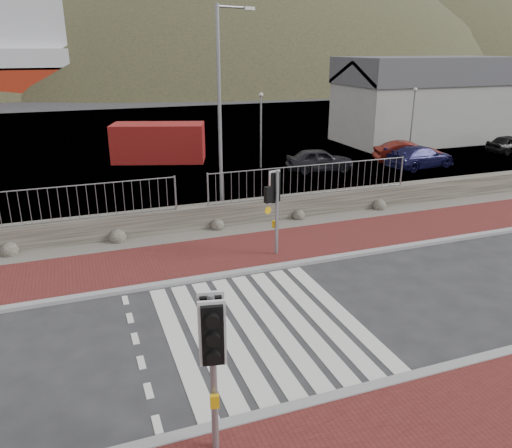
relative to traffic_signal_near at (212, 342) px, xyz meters
name	(u,v)px	position (x,y,z in m)	size (l,w,h in m)	color
ground	(262,326)	(2.17, 3.45, -2.12)	(220.00, 220.00, 0.00)	#28282B
sidewalk_far	(213,256)	(2.17, 7.95, -2.08)	(40.00, 3.00, 0.08)	maroon
kerb_near	(319,401)	(2.17, 0.45, -2.07)	(40.00, 0.25, 0.12)	gray
kerb_far	(226,275)	(2.17, 6.45, -2.07)	(40.00, 0.25, 0.12)	gray
zebra_crossing	(262,326)	(2.17, 3.45, -2.12)	(4.62, 5.60, 0.01)	silver
gravel_strip	(198,236)	(2.17, 9.95, -2.09)	(40.00, 1.50, 0.06)	#59544C
stone_wall	(192,218)	(2.17, 10.75, -1.67)	(40.00, 0.60, 0.90)	#444037
railing	(191,183)	(2.17, 10.60, -0.30)	(18.07, 0.07, 1.22)	gray
quay	(127,139)	(2.17, 31.35, -2.12)	(120.00, 40.00, 0.50)	#4C4C4F
water	(97,97)	(2.17, 66.35, -2.12)	(220.00, 50.00, 0.05)	#3F4C54
harbor_building	(425,99)	(22.17, 23.35, 0.81)	(12.20, 6.20, 5.80)	#9E9E99
hills_backdrop	(136,203)	(8.91, 91.35, -25.18)	(254.00, 90.00, 100.00)	#303520
traffic_signal_near	(212,342)	(0.00, 0.00, 0.00)	(0.46, 0.33, 2.95)	gray
traffic_signal_far	(276,195)	(4.11, 7.35, -0.06)	(0.70, 0.38, 2.85)	gray
streetlight	(222,105)	(3.69, 11.59, 2.31)	(1.62, 0.68, 7.87)	gray
shipping_container	(159,143)	(3.11, 23.04, -1.02)	(5.30, 2.21, 2.21)	maroon
car_a	(320,160)	(10.88, 17.43, -1.50)	(1.47, 3.66, 1.25)	black
car_b	(409,153)	(16.53, 17.22, -1.48)	(1.36, 3.91, 1.29)	#5C130D
car_c	(420,157)	(16.57, 16.24, -1.50)	(1.73, 4.26, 1.24)	#15143F
car_e	(511,144)	(24.71, 17.71, -1.55)	(1.34, 3.33, 1.13)	black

